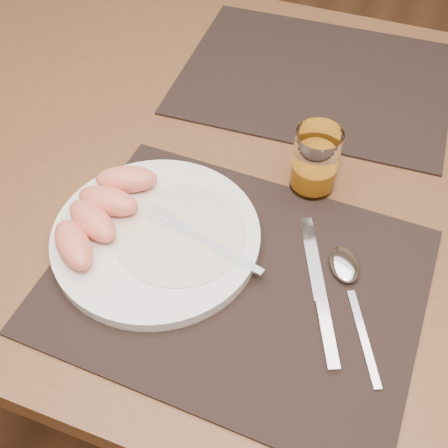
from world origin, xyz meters
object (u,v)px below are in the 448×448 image
Objects in this scene: juice_glass at (315,163)px; plate at (156,236)px; placemat_far at (315,78)px; table at (264,198)px; spoon at (347,275)px; knife at (321,300)px; fork at (194,235)px; placemat_near at (236,280)px.

plate is at bearing -134.05° from juice_glass.
table is at bearing -94.14° from placemat_far.
spoon is 0.17m from juice_glass.
plate is 0.25m from spoon.
table is 0.27m from knife.
fork reaches higher than plate.
table is 3.11× the size of placemat_near.
placemat_far is at bearing 91.73° from placemat_near.
placemat_far is 1.67× the size of plate.
juice_glass reaches higher than table.
knife is (0.11, 0.01, 0.00)m from placemat_near.
fork is 0.95× the size of spoon.
placemat_near is 2.60× the size of fork.
fork is at bearing 154.14° from placemat_near.
knife reaches higher than table.
knife is 1.14× the size of spoon.
placemat_far is at bearing 82.25° from fork.
table is at bearing 66.08° from plate.
spoon is (0.02, 0.05, 0.00)m from knife.
fork is (0.05, 0.01, 0.01)m from plate.
fork is 0.20m from juice_glass.
plate is at bearing -113.92° from table.
juice_glass is (-0.08, 0.14, 0.04)m from spoon.
placemat_far is 2.16× the size of knife.
placemat_near is 0.44m from placemat_far.
juice_glass is at bearing 120.34° from spoon.
placemat_far is 2.60× the size of fork.
juice_glass is (0.06, -0.25, 0.04)m from placemat_far.
fork is at bearing -101.93° from table.
plate reaches higher than knife.
placemat_far is at bearing 109.86° from spoon.
knife is at bearing -71.84° from juice_glass.
fork is at bearing -174.98° from spoon.
fork is (-0.06, -0.41, 0.02)m from placemat_far.
knife is at bearing -114.99° from spoon.
plate is 1.56× the size of fork.
juice_glass is at bearing 53.82° from fork.
placemat_far is at bearing 85.86° from table.
placemat_near is 2.16× the size of knife.
placemat_near reaches higher than table.
fork is (-0.07, 0.03, 0.02)m from placemat_near.
placemat_near is 1.67× the size of plate.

